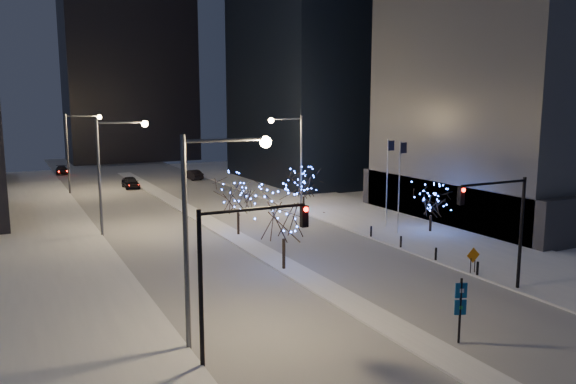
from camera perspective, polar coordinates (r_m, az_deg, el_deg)
ground at (r=30.15m, az=10.20°, el=-13.27°), size 160.00×160.00×0.00m
road at (r=60.65m, az=-10.14°, el=-1.85°), size 20.00×130.00×0.02m
median at (r=55.96m, az=-8.64°, el=-2.66°), size 2.00×80.00×0.15m
east_sidewalk at (r=54.10m, az=10.13°, el=-3.11°), size 10.00×90.00×0.15m
west_sidewalk at (r=43.69m, az=-22.13°, el=-6.60°), size 8.00×90.00×0.15m
midrise_block at (r=65.01m, az=25.41°, el=11.43°), size 30.00×22.00×30.00m
plinth at (r=65.59m, az=24.64°, el=0.04°), size 30.00×24.00×4.00m
horizon_block at (r=116.78m, az=-15.93°, el=13.51°), size 24.00×14.00×42.00m
street_lamp_w_near at (r=25.88m, az=-8.17°, el=-1.92°), size 4.40×0.56×10.00m
street_lamp_w_mid at (r=49.99m, az=-17.50°, el=3.07°), size 4.40×0.56×10.00m
street_lamp_w_far at (r=74.68m, az=-20.73°, el=4.77°), size 4.40×0.56×10.00m
street_lamp_east at (r=58.94m, az=0.57°, el=4.30°), size 3.90×0.56×10.00m
traffic_signal_west at (r=24.61m, az=-5.45°, el=-6.60°), size 5.26×0.43×7.00m
traffic_signal_east at (r=35.39m, az=21.07°, el=-2.33°), size 5.26×0.43×7.00m
flagpoles at (r=50.16m, az=10.68°, el=1.40°), size 1.35×2.60×8.00m
bollards at (r=43.46m, az=13.03°, el=-5.52°), size 0.16×12.16×0.90m
car_near at (r=77.83m, az=-15.70°, el=0.94°), size 1.84×4.56×1.55m
car_mid at (r=84.63m, az=-9.69°, el=1.74°), size 2.22×4.56×1.44m
car_far at (r=96.51m, az=-22.01°, el=2.06°), size 2.05×4.49×1.27m
holiday_tree_median_near at (r=37.84m, az=-0.43°, el=-2.27°), size 5.78×5.78×5.83m
holiday_tree_median_far at (r=47.97m, az=-5.11°, el=-0.25°), size 5.56×5.56×5.37m
holiday_tree_plaza_near at (r=50.68m, az=14.37°, el=-0.83°), size 3.61×3.61×4.37m
holiday_tree_plaza_far at (r=58.23m, az=1.60°, el=0.88°), size 4.57×4.57×4.59m
wayfinding_sign at (r=28.28m, az=17.12°, el=-10.78°), size 0.56×0.27×3.23m
construction_sign at (r=39.51m, az=18.29°, el=-6.34°), size 1.05×0.11×1.73m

